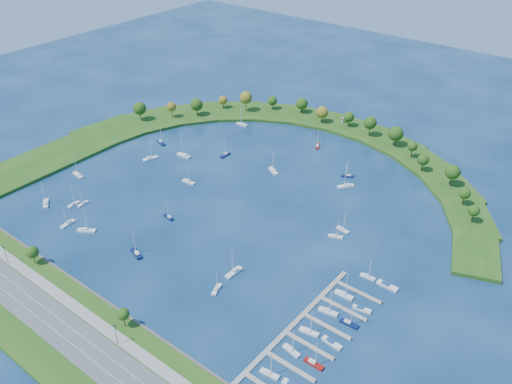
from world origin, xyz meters
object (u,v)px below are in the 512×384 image
Objects in this scene: docked_boat_11 at (387,285)px; moored_boat_1 at (78,175)px; moored_boat_8 at (184,155)px; docked_boat_8 at (344,294)px; docked_boat_5 at (332,343)px; moored_boat_9 at (150,158)px; moored_boat_18 at (225,155)px; moored_boat_13 at (68,223)px; moored_boat_10 at (46,203)px; docked_boat_4 at (309,331)px; docked_boat_9 at (362,309)px; docked_boat_2 at (291,350)px; dock_system at (309,331)px; moored_boat_14 at (189,181)px; moored_boat_12 at (242,124)px; moored_boat_6 at (346,186)px; docked_boat_0 at (269,373)px; moored_boat_3 at (317,146)px; moored_boat_15 at (234,272)px; moored_boat_20 at (343,229)px; moored_boat_21 at (216,289)px; docked_boat_10 at (368,276)px; moored_boat_5 at (86,230)px; moored_boat_4 at (136,253)px; docked_boat_7 at (349,323)px; docked_boat_3 at (314,363)px; moored_boat_0 at (273,171)px; moored_boat_7 at (348,175)px; harbor_tower at (343,120)px; moored_boat_2 at (74,204)px; moored_boat_16 at (169,217)px; moored_boat_19 at (335,236)px; docked_boat_6 at (328,311)px; moored_boat_11 at (83,203)px.

moored_boat_1 is at bearing -171.01° from docked_boat_11.
moored_boat_8 reaches higher than docked_boat_8.
moored_boat_8 reaches higher than docked_boat_5.
moored_boat_9 is 1.19× the size of moored_boat_18.
moored_boat_1 is 51.72m from moored_boat_13.
moored_boat_10 reaches higher than docked_boat_4.
moored_boat_8 is 1.75× the size of docked_boat_9.
docked_boat_11 is at bearing 87.18° from docked_boat_2.
docked_boat_4 is 1.23× the size of docked_boat_11.
moored_boat_14 is (-122.26, 54.20, 0.58)m from dock_system.
moored_boat_12 is 1.05× the size of moored_boat_18.
moored_boat_6 is 143.34m from docked_boat_0.
moored_boat_3 is 143.86m from docked_boat_8.
docked_boat_8 is (48.06, 18.64, -0.04)m from moored_boat_15.
moored_boat_10 is 164.51m from moored_boat_20.
moored_boat_18 reaches higher than moored_boat_21.
moored_boat_6 is 118.26m from docked_boat_4.
docked_boat_5 is (10.45, 13.28, -0.23)m from docked_boat_2.
moored_boat_12 is 1.21× the size of docked_boat_10.
moored_boat_14 is 1.27× the size of docked_boat_11.
moored_boat_5 reaches higher than moored_boat_3.
moored_boat_12 is (-54.21, 146.52, -0.03)m from moored_boat_4.
docked_boat_7 is (158.48, -62.58, -0.10)m from moored_boat_8.
moored_boat_13 is 1.02× the size of docked_boat_3.
moored_boat_15 is (99.91, -67.63, -0.03)m from moored_boat_8.
moored_boat_0 is 1.29× the size of moored_boat_7.
moored_boat_21 is (-21.14, -74.76, 0.00)m from moored_boat_20.
moored_boat_4 reaches higher than moored_boat_1.
harbor_tower is 130.31m from moored_boat_14.
moored_boat_2 is at bearing 83.03° from moored_boat_12.
moored_boat_3 is 190.15m from docked_boat_0.
moored_boat_4 reaches higher than moored_boat_16.
docked_boat_8 reaches higher than moored_boat_3.
moored_boat_16 is 0.96× the size of moored_boat_19.
moored_boat_5 reaches higher than docked_boat_8.
moored_boat_19 is at bearing 107.99° from docked_boat_6.
moored_boat_10 is at bearing 84.39° from moored_boat_0.
moored_boat_11 is at bearing -16.02° from moored_boat_18.
moored_boat_1 is at bearing -36.43° from moored_boat_18.
moored_boat_8 reaches higher than moored_boat_15.
docked_boat_4 is (122.48, -54.93, -0.01)m from moored_boat_14.
moored_boat_0 reaches higher than moored_boat_1.
docked_boat_5 is 1.08× the size of docked_boat_9.
moored_boat_12 is at bearing -67.38° from moored_boat_6.
moored_boat_18 is 1.07× the size of docked_boat_0.
moored_boat_11 is 0.87× the size of docked_boat_0.
moored_boat_11 reaches higher than harbor_tower.
moored_boat_2 is 155.95m from moored_boat_6.
moored_boat_13 reaches higher than moored_boat_20.
harbor_tower is 0.36× the size of moored_boat_7.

